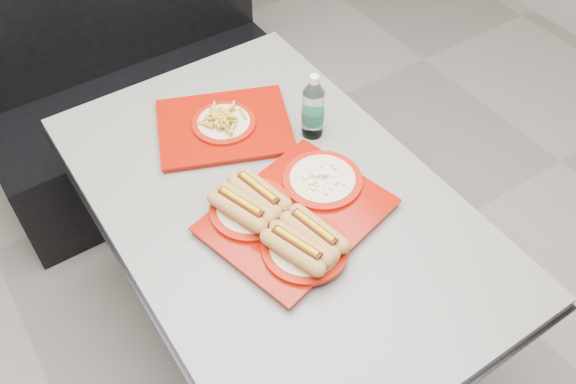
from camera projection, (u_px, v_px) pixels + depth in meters
ground at (278, 328)px, 2.31m from camera, size 6.00×6.00×0.00m
diner_table at (276, 233)px, 1.87m from camera, size 0.92×1.42×0.75m
booth_bench at (138, 91)px, 2.61m from camera, size 1.30×0.57×1.35m
tray_near at (291, 214)px, 1.66m from camera, size 0.55×0.47×0.10m
tray_far at (224, 124)px, 1.92m from camera, size 0.50×0.45×0.08m
water_bottle at (313, 110)px, 1.85m from camera, size 0.07×0.07×0.22m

